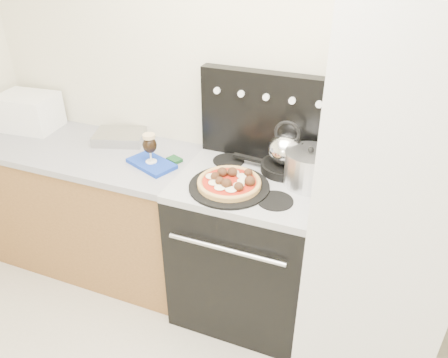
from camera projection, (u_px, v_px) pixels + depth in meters
The scene contains 16 objects.
room_shell at pixel (147, 216), 1.46m from camera, with size 3.52×3.01×2.52m.
base_cabinet at pixel (93, 209), 2.93m from camera, with size 1.45×0.60×0.86m, color brown.
countertop at pixel (82, 149), 2.70m from camera, with size 1.48×0.63×0.04m, color #9A99A4.
stove_body at pixel (248, 250), 2.56m from camera, with size 0.76×0.65×0.88m, color black.
cooktop at pixel (250, 183), 2.32m from camera, with size 0.76×0.65×0.04m, color #ADADB2.
backguard at pixel (267, 117), 2.40m from camera, with size 0.76×0.08×0.50m, color black.
fridge at pixel (389, 205), 2.05m from camera, with size 0.64×0.68×1.90m, color silver.
toaster_oven at pixel (29, 112), 2.88m from camera, with size 0.36×0.27×0.23m, color white.
foil_sheet at pixel (120, 137), 2.74m from camera, with size 0.30×0.22×0.06m, color silver.
oven_mitt at pixel (152, 164), 2.48m from camera, with size 0.28×0.16×0.02m, color #1537AE.
beer_glass at pixel (150, 148), 2.43m from camera, with size 0.08×0.08×0.17m, color black, non-canonical shape.
pizza_pan at pixel (229, 186), 2.24m from camera, with size 0.42×0.42×0.01m, color black.
pizza at pixel (229, 181), 2.22m from camera, with size 0.33×0.33×0.05m, color #C68040, non-canonical shape.
skillet at pixel (284, 167), 2.38m from camera, with size 0.26×0.26×0.05m, color black.
tea_kettle at pixel (286, 146), 2.31m from camera, with size 0.19×0.19×0.21m, color silver, non-canonical shape.
stock_pot at pixel (309, 169), 2.23m from camera, with size 0.25×0.25×0.18m, color silver.
Camera 1 is at (0.68, -0.72, 2.11)m, focal length 35.00 mm.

